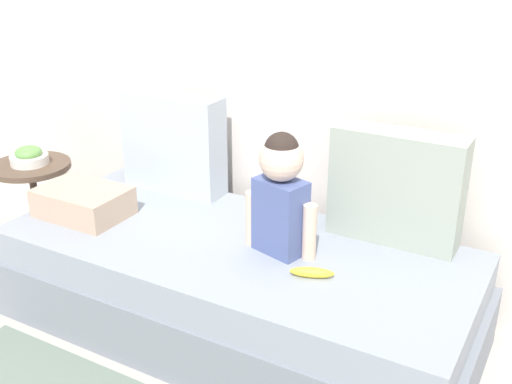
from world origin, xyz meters
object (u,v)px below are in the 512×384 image
object	(u,v)px
side_table	(33,182)
fruit_bowl	(29,157)
couch	(236,287)
folded_blanket	(83,202)
throw_pillow_right	(396,187)
banana	(312,272)
throw_pillow_left	(173,143)
toddler	(281,190)

from	to	relation	value
side_table	fruit_bowl	xyz separation A→B (m)	(0.00, -0.00, 0.15)
side_table	couch	bearing A→B (deg)	-7.09
folded_blanket	side_table	xyz separation A→B (m)	(-0.67, 0.29, -0.14)
throw_pillow_right	folded_blanket	distance (m)	1.40
couch	banana	bearing A→B (deg)	-14.39
throw_pillow_right	fruit_bowl	bearing A→B (deg)	-175.02
side_table	throw_pillow_right	bearing A→B (deg)	4.98
throw_pillow_right	side_table	xyz separation A→B (m)	(-1.98, -0.17, -0.31)
folded_blanket	side_table	size ratio (longest dim) A/B	0.85
folded_blanket	side_table	distance (m)	0.74
throw_pillow_left	fruit_bowl	distance (m)	0.89
throw_pillow_right	side_table	bearing A→B (deg)	-175.02
throw_pillow_right	fruit_bowl	distance (m)	1.99
banana	couch	bearing A→B (deg)	165.61
throw_pillow_left	side_table	bearing A→B (deg)	-168.55
toddler	throw_pillow_right	bearing A→B (deg)	41.59
throw_pillow_left	throw_pillow_right	distance (m)	1.13
couch	throw_pillow_left	size ratio (longest dim) A/B	3.90
side_table	fruit_bowl	size ratio (longest dim) A/B	2.31
couch	side_table	size ratio (longest dim) A/B	4.36
throw_pillow_right	side_table	distance (m)	2.01
couch	folded_blanket	bearing A→B (deg)	-171.45
throw_pillow_left	side_table	xyz separation A→B (m)	(-0.85, -0.17, -0.32)
couch	throw_pillow_right	size ratio (longest dim) A/B	3.79
throw_pillow_left	side_table	distance (m)	0.92
throw_pillow_right	side_table	world-z (taller)	throw_pillow_right
toddler	fruit_bowl	world-z (taller)	toddler
throw_pillow_right	toddler	xyz separation A→B (m)	(-0.37, -0.33, 0.03)
couch	toddler	size ratio (longest dim) A/B	4.04
throw_pillow_left	banana	size ratio (longest dim) A/B	3.09
couch	fruit_bowl	size ratio (longest dim) A/B	10.07
couch	throw_pillow_left	world-z (taller)	throw_pillow_left
fruit_bowl	throw_pillow_left	bearing A→B (deg)	11.45
couch	fruit_bowl	xyz separation A→B (m)	(-1.42, 0.18, 0.30)
throw_pillow_right	couch	bearing A→B (deg)	-148.30
couch	throw_pillow_left	distance (m)	0.81
throw_pillow_left	banana	xyz separation A→B (m)	(0.96, -0.45, -0.22)
couch	banana	xyz separation A→B (m)	(0.40, -0.10, 0.24)
toddler	side_table	distance (m)	1.66
throw_pillow_left	couch	bearing A→B (deg)	-31.70
throw_pillow_right	folded_blanket	size ratio (longest dim) A/B	1.35
folded_blanket	throw_pillow_left	bearing A→B (deg)	68.47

